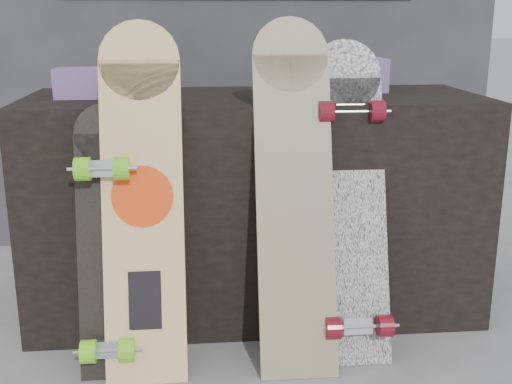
{
  "coord_description": "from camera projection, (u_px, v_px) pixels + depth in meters",
  "views": [
    {
      "loc": [
        -0.21,
        -1.76,
        1.07
      ],
      "look_at": [
        -0.02,
        0.2,
        0.53
      ],
      "focal_mm": 45.0,
      "sensor_mm": 36.0,
      "label": 1
    }
  ],
  "objects": [
    {
      "name": "merch_box_small",
      "position": [
        366.0,
        75.0,
        2.37
      ],
      "size": [
        0.14,
        0.14,
        0.12
      ],
      "primitive_type": "cube",
      "color": "#543E80",
      "rests_on": "vendor_table"
    },
    {
      "name": "booth",
      "position": [
        238.0,
        9.0,
        3.0
      ],
      "size": [
        2.4,
        0.22,
        2.2
      ],
      "color": "#313035",
      "rests_on": "ground"
    },
    {
      "name": "vendor_table",
      "position": [
        255.0,
        204.0,
        2.37
      ],
      "size": [
        1.6,
        0.6,
        0.8
      ],
      "primitive_type": "cube",
      "color": "black",
      "rests_on": "ground"
    },
    {
      "name": "ground",
      "position": [
        270.0,
        372.0,
        1.99
      ],
      "size": [
        60.0,
        60.0,
        0.0
      ],
      "primitive_type": "plane",
      "color": "slate",
      "rests_on": "ground"
    },
    {
      "name": "merch_box_flat",
      "position": [
        305.0,
        86.0,
        2.27
      ],
      "size": [
        0.22,
        0.1,
        0.06
      ],
      "primitive_type": "cube",
      "color": "#D1B78C",
      "rests_on": "vendor_table"
    },
    {
      "name": "longboard_celtic",
      "position": [
        294.0,
        184.0,
        1.98
      ],
      "size": [
        0.24,
        0.35,
        1.07
      ],
      "rotation": [
        -0.3,
        0.0,
        0.0
      ],
      "color": "beige",
      "rests_on": "ground"
    },
    {
      "name": "longboard_geisha",
      "position": [
        142.0,
        191.0,
        1.93
      ],
      "size": [
        0.24,
        0.3,
        1.06
      ],
      "rotation": [
        -0.26,
        0.0,
        0.0
      ],
      "color": "beige",
      "rests_on": "ground"
    },
    {
      "name": "merch_box_purple",
      "position": [
        83.0,
        83.0,
        2.18
      ],
      "size": [
        0.18,
        0.12,
        0.1
      ],
      "primitive_type": "cube",
      "color": "#543E80",
      "rests_on": "vendor_table"
    },
    {
      "name": "longboard_cascadia",
      "position": [
        350.0,
        196.0,
        2.04
      ],
      "size": [
        0.23,
        0.38,
        1.0
      ],
      "rotation": [
        -0.31,
        0.0,
        0.0
      ],
      "color": "white",
      "rests_on": "ground"
    },
    {
      "name": "skateboard_dark",
      "position": [
        107.0,
        242.0,
        1.92
      ],
      "size": [
        0.18,
        0.27,
        0.82
      ],
      "rotation": [
        -0.23,
        0.0,
        0.0
      ],
      "color": "black",
      "rests_on": "ground"
    }
  ]
}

